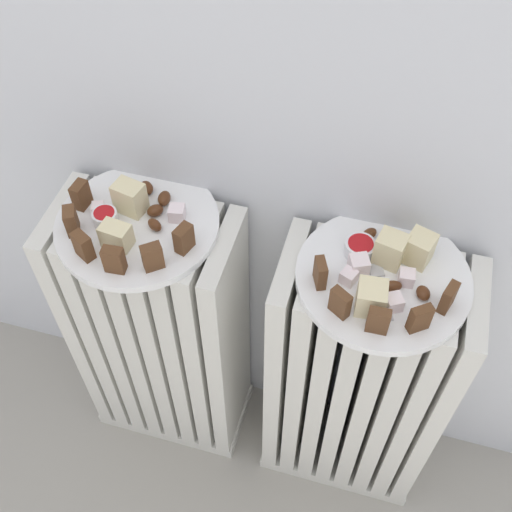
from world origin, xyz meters
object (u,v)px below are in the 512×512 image
jam_bowl_right (360,247)px  radiator_left (162,336)px  plate_right (383,278)px  jam_bowl_left (105,218)px  radiator_right (355,384)px  plate_left (137,224)px  fork (381,286)px

jam_bowl_right → radiator_left: bearing=-174.7°
plate_right → jam_bowl_left: 0.41m
radiator_right → plate_right: size_ratio=2.51×
radiator_right → plate_left: bearing=180.0°
plate_left → plate_right: size_ratio=1.00×
radiator_right → plate_right: bearing=0.0°
plate_left → fork: size_ratio=2.65×
fork → plate_right: bearing=87.8°
radiator_left → jam_bowl_right: jam_bowl_right is taller
fork → radiator_right: bearing=87.8°
plate_right → jam_bowl_left: jam_bowl_left is taller
jam_bowl_left → plate_left: bearing=22.6°
radiator_left → jam_bowl_left: (-0.04, -0.02, 0.34)m
radiator_left → fork: (0.37, -0.02, 0.33)m
radiator_left → jam_bowl_left: jam_bowl_left is taller
plate_right → plate_left: bearing=180.0°
radiator_right → fork: fork is taller
jam_bowl_right → plate_left: bearing=-174.7°
radiator_right → plate_right: plate_right is taller
radiator_right → plate_right: (0.00, 0.00, 0.32)m
radiator_left → plate_right: (0.37, 0.00, 0.32)m
jam_bowl_left → fork: size_ratio=0.40×
jam_bowl_left → radiator_right: bearing=2.4°
radiator_right → jam_bowl_left: jam_bowl_left is taller
plate_left → jam_bowl_right: (0.33, 0.03, 0.02)m
plate_right → radiator_left: bearing=180.0°
plate_left → jam_bowl_right: jam_bowl_right is taller
radiator_left → plate_left: plate_left is taller
plate_left → jam_bowl_left: jam_bowl_left is taller
radiator_right → jam_bowl_right: jam_bowl_right is taller
plate_right → jam_bowl_left: bearing=-177.6°
radiator_left → jam_bowl_left: 0.34m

